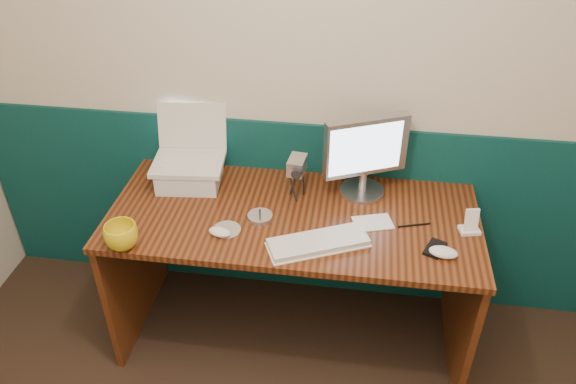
% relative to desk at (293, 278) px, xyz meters
% --- Properties ---
extents(back_wall, '(3.50, 0.04, 2.50)m').
position_rel_desk_xyz_m(back_wall, '(0.10, 0.37, 0.88)').
color(back_wall, beige).
rests_on(back_wall, ground).
extents(wainscot, '(3.48, 0.02, 1.00)m').
position_rel_desk_xyz_m(wainscot, '(0.10, 0.36, 0.12)').
color(wainscot, '#073030').
rests_on(wainscot, ground).
extents(desk, '(1.60, 0.70, 0.75)m').
position_rel_desk_xyz_m(desk, '(0.00, 0.00, 0.00)').
color(desk, '#37150A').
rests_on(desk, ground).
extents(laptop_riser, '(0.30, 0.26, 0.10)m').
position_rel_desk_xyz_m(laptop_riser, '(-0.51, 0.17, 0.42)').
color(laptop_riser, silver).
rests_on(laptop_riser, desk).
extents(laptop, '(0.34, 0.28, 0.27)m').
position_rel_desk_xyz_m(laptop, '(-0.51, 0.17, 0.60)').
color(laptop, silver).
rests_on(laptop, laptop_riser).
extents(monitor, '(0.38, 0.25, 0.37)m').
position_rel_desk_xyz_m(monitor, '(0.29, 0.21, 0.56)').
color(monitor, '#A6A5AA').
rests_on(monitor, desk).
extents(keyboard, '(0.42, 0.29, 0.02)m').
position_rel_desk_xyz_m(keyboard, '(0.13, -0.19, 0.39)').
color(keyboard, silver).
rests_on(keyboard, desk).
extents(mouse_right, '(0.12, 0.08, 0.04)m').
position_rel_desk_xyz_m(mouse_right, '(0.62, -0.18, 0.39)').
color(mouse_right, silver).
rests_on(mouse_right, desk).
extents(mouse_left, '(0.11, 0.08, 0.03)m').
position_rel_desk_xyz_m(mouse_left, '(-0.28, -0.18, 0.39)').
color(mouse_left, white).
rests_on(mouse_left, desk).
extents(mug, '(0.17, 0.17, 0.11)m').
position_rel_desk_xyz_m(mug, '(-0.64, -0.31, 0.43)').
color(mug, gold).
rests_on(mug, desk).
extents(camcorder, '(0.11, 0.15, 0.22)m').
position_rel_desk_xyz_m(camcorder, '(-0.00, 0.13, 0.48)').
color(camcorder, silver).
rests_on(camcorder, desk).
extents(cd_spindle, '(0.11, 0.11, 0.02)m').
position_rel_desk_xyz_m(cd_spindle, '(-0.13, -0.05, 0.39)').
color(cd_spindle, '#B5BBC6').
rests_on(cd_spindle, desk).
extents(cd_loose_a, '(0.12, 0.12, 0.00)m').
position_rel_desk_xyz_m(cd_loose_a, '(-0.26, -0.15, 0.38)').
color(cd_loose_a, silver).
rests_on(cd_loose_a, desk).
extents(pen, '(0.14, 0.05, 0.01)m').
position_rel_desk_xyz_m(pen, '(0.52, -0.01, 0.38)').
color(pen, black).
rests_on(pen, desk).
extents(papers, '(0.19, 0.15, 0.00)m').
position_rel_desk_xyz_m(papers, '(0.34, -0.01, 0.38)').
color(papers, silver).
rests_on(papers, desk).
extents(dock, '(0.09, 0.08, 0.02)m').
position_rel_desk_xyz_m(dock, '(0.74, -0.01, 0.38)').
color(dock, white).
rests_on(dock, desk).
extents(music_player, '(0.06, 0.04, 0.10)m').
position_rel_desk_xyz_m(music_player, '(0.74, -0.01, 0.44)').
color(music_player, white).
rests_on(music_player, dock).
extents(pda, '(0.10, 0.13, 0.01)m').
position_rel_desk_xyz_m(pda, '(0.59, -0.15, 0.38)').
color(pda, black).
rests_on(pda, desk).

